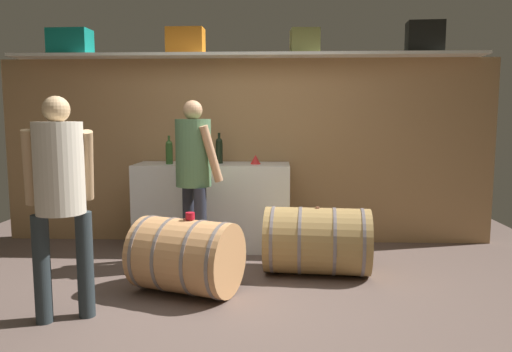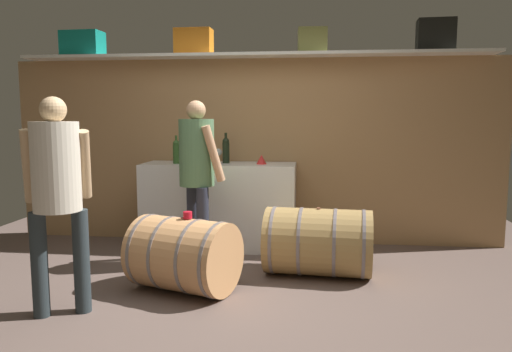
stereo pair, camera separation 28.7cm
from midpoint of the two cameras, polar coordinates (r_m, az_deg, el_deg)
ground_plane at (r=4.23m, az=-4.56°, el=-12.81°), size 6.71×7.27×0.02m
back_wall_panel at (r=5.51m, az=-2.72°, el=2.91°), size 5.51×0.10×2.06m
high_shelf_board at (r=5.39m, az=-2.93°, el=13.95°), size 5.07×0.40×0.03m
toolcase_teal at (r=5.90m, az=-22.35°, el=14.34°), size 0.45×0.27×0.28m
toolcase_orange at (r=5.51m, az=-9.81°, el=15.34°), size 0.40×0.23×0.28m
toolcase_olive at (r=5.39m, az=4.17°, el=15.48°), size 0.31×0.30×0.25m
toolcase_black at (r=5.57m, az=17.78°, el=15.26°), size 0.39×0.25×0.33m
work_cabinet at (r=5.29m, az=-6.63°, el=-3.52°), size 1.65×0.56×0.92m
wine_bottle_dark at (r=5.25m, az=-5.91°, el=3.07°), size 0.08×0.08×0.33m
wine_bottle_green at (r=5.25m, az=-11.71°, el=2.82°), size 0.08×0.08×0.30m
wine_glass at (r=5.41m, az=-6.84°, el=2.72°), size 0.08×0.08×0.15m
red_funnel at (r=5.15m, az=-1.66°, el=1.95°), size 0.11×0.11×0.10m
wine_barrel_near at (r=4.03m, az=-10.27°, el=-9.25°), size 0.96×0.83×0.61m
wine_barrel_far at (r=4.44m, az=5.33°, el=-7.60°), size 0.98×0.67×0.62m
tasting_cup at (r=3.94m, az=-9.83°, el=-4.66°), size 0.07×0.07×0.06m
winemaker_pouring at (r=3.63m, az=-24.17°, el=-0.96°), size 0.51×0.47×1.56m
visitor_tasting at (r=4.63m, az=-9.04°, el=1.27°), size 0.47×0.52×1.57m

